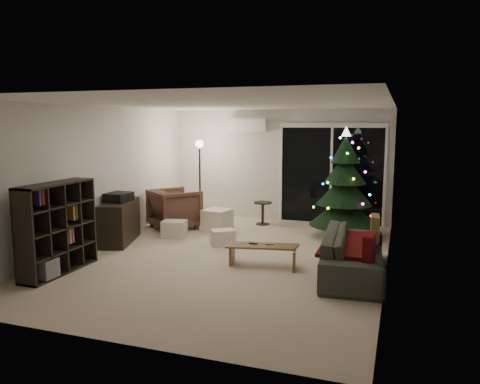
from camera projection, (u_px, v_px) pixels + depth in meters
The scene contains 18 objects.
room at pixel (278, 186), 8.86m from camera, with size 6.50×7.51×2.60m.
bookshelf at pixel (48, 227), 6.91m from camera, with size 0.34×1.34×1.34m, color #2D251C, non-canonical shape.
media_cabinet at pixel (120, 222), 8.67m from camera, with size 0.46×1.23×0.77m, color #2D251C.
stereo at pixel (119, 197), 8.60m from camera, with size 0.39×0.46×0.16m, color black.
armchair at pixel (175, 209), 9.81m from camera, with size 0.89×0.92×0.84m, color brown.
ottoman at pixel (217, 220), 9.60m from camera, with size 0.49×0.49×0.45m, color beige.
cardboard_box_a at pixel (174, 229), 9.07m from camera, with size 0.45×0.35×0.32m, color beige.
cardboard_box_b at pixel (223, 237), 8.48m from camera, with size 0.40×0.30×0.28m, color beige.
side_table at pixel (263, 213), 10.19m from camera, with size 0.40×0.40×0.50m, color #2D251C.
floor_lamp at pixel (200, 183), 10.36m from camera, with size 0.28×0.28×1.77m, color black.
sofa at pixel (354, 253), 6.82m from camera, with size 2.15×0.84×0.63m, color #4C4F49.
sofa_throw at pixel (347, 244), 6.83m from camera, with size 0.67×1.55×0.05m, color #60080F.
cushion_a at pixel (375, 228), 7.30m from camera, with size 0.12×0.41×0.41m, color olive.
cushion_b at pixel (369, 249), 6.09m from camera, with size 0.12×0.41×0.41m, color #60080F.
coffee_table at pixel (262, 255), 7.23m from camera, with size 1.06×0.37×0.34m, color brown, non-canonical shape.
remote_a at pixel (253, 244), 7.25m from camera, with size 0.13×0.04×0.02m, color black.
remote_b at pixel (270, 244), 7.22m from camera, with size 0.12×0.04×0.02m, color slate.
christmas_tree at pixel (344, 183), 8.94m from camera, with size 1.32×1.32×2.13m, color black.
Camera 1 is at (2.65, -7.04, 2.20)m, focal length 35.00 mm.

